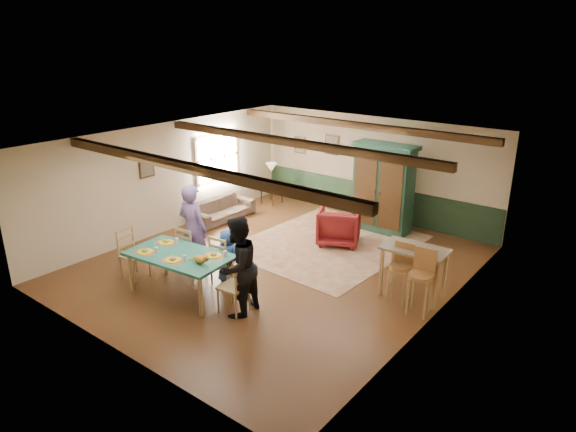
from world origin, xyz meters
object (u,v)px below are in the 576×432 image
Objects in this scene: armoire at (383,188)px; bar_stool_right at (420,283)px; end_table at (272,193)px; dining_table at (181,274)px; dining_chair_far_right at (225,259)px; person_man at (193,229)px; cat at (200,258)px; table_lamp at (271,173)px; dining_chair_end_right at (233,285)px; bar_stool_left at (400,274)px; dining_chair_end_left at (134,254)px; sofa at (222,209)px; counter_table at (413,272)px; person_child at (228,256)px; armchair at (339,226)px; dining_chair_far_left at (191,250)px; person_woman at (238,267)px.

armoire is 1.86× the size of bar_stool_right.
end_table is 6.86m from bar_stool_right.
end_table is (-2.19, 5.31, -0.10)m from dining_table.
dining_chair_far_right is 0.98m from person_man.
table_lamp is at bearing 111.69° from cat.
bar_stool_left is at bearing 129.67° from dining_chair_end_right.
dining_chair_end_left reaches higher than sofa.
counter_table is at bearing 36.82° from dining_table.
dining_chair_end_left is at bearing 27.30° from person_child.
armchair reaches higher than end_table.
person_child is 1.91× the size of table_lamp.
bar_stool_left reaches higher than dining_chair_far_left.
cat reaches higher than counter_table.
person_child is 0.50× the size of armoire.
person_man reaches higher than dining_chair_far_right.
dining_chair_end_right is (1.25, 0.13, 0.11)m from dining_table.
bar_stool_right is (6.06, -3.22, -0.32)m from table_lamp.
person_man reaches higher than person_woman.
armoire is 1.87× the size of counter_table.
dining_chair_far_left is 4.59m from bar_stool_right.
dining_chair_far_right reaches higher than dining_table.
bar_stool_right is at bearing -103.06° from sofa.
dining_chair_end_right reaches higher than sofa.
armchair is at bearing 139.47° from bar_stool_left.
dining_chair_far_right is 0.09m from person_child.
person_child is (0.87, 0.09, -0.39)m from person_man.
counter_table reaches higher than sofa.
table_lamp is at bearing 154.61° from counter_table.
counter_table is at bearing 132.11° from dining_chair_end_right.
cat is at bearing -140.41° from sofa.
person_man is (-0.01, 0.09, 0.42)m from dining_chair_far_left.
armchair is at bearing -34.71° from dining_chair_end_left.
dining_table is at bearing -90.00° from person_woman.
person_child is (0.35, 0.92, 0.14)m from dining_table.
person_man is at bearing 38.41° from armchair.
table_lamp is at bearing -6.16° from sofa.
dining_chair_end_left is at bearing -80.26° from end_table.
end_table is (-3.55, 5.17, -0.59)m from person_woman.
person_child reaches higher than end_table.
person_man is at bearing -0.00° from person_child.
dining_chair_end_left is at bearing -80.26° from table_lamp.
person_woman reaches higher than dining_chair_far_right.
bar_stool_left is (1.99, -3.03, -0.55)m from armoire.
person_man is 0.96m from person_child.
armchair is 3.49m from table_lamp.
end_table is at bearing 0.00° from table_lamp.
dining_chair_far_right is 0.95× the size of person_child.
table_lamp is 0.49× the size of counter_table.
sofa is at bearing -95.36° from table_lamp.
person_child is 0.57× the size of sofa.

